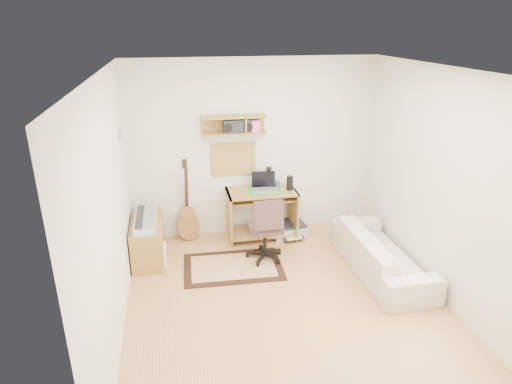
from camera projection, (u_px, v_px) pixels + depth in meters
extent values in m
cube|color=tan|center=(286.00, 305.00, 5.05)|extent=(3.60, 4.00, 0.01)
cube|color=white|center=(293.00, 71.00, 4.11)|extent=(3.60, 4.00, 0.01)
cube|color=beige|center=(253.00, 149.00, 6.41)|extent=(3.60, 0.01, 2.60)
cube|color=beige|center=(110.00, 214.00, 4.25)|extent=(0.01, 4.00, 2.60)
cube|color=beige|center=(446.00, 188.00, 4.90)|extent=(0.01, 4.00, 2.60)
cube|color=olive|center=(234.00, 125.00, 6.09)|extent=(0.90, 0.25, 0.26)
cube|color=#A58852|center=(234.00, 159.00, 6.38)|extent=(0.64, 0.03, 0.49)
cube|color=#4C8CBF|center=(120.00, 135.00, 5.48)|extent=(0.02, 0.20, 0.15)
cylinder|color=black|center=(290.00, 183.00, 6.36)|extent=(0.10, 0.10, 0.21)
cylinder|color=#2D5087|center=(278.00, 184.00, 6.49)|extent=(0.07, 0.07, 0.10)
cube|color=black|center=(237.00, 126.00, 6.11)|extent=(0.38, 0.17, 0.19)
cube|color=beige|center=(233.00, 267.00, 5.81)|extent=(1.33, 0.91, 0.02)
cube|color=olive|center=(148.00, 240.00, 5.94)|extent=(0.40, 0.90, 0.55)
cube|color=#B2B5BA|center=(145.00, 219.00, 5.83)|extent=(0.28, 0.89, 0.08)
cylinder|color=white|center=(156.00, 255.00, 5.80)|extent=(0.35, 0.35, 0.31)
cube|color=#A5A8AA|center=(288.00, 230.00, 6.67)|extent=(0.54, 0.44, 0.19)
imported|color=beige|center=(382.00, 247.00, 5.61)|extent=(0.53, 1.80, 0.70)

